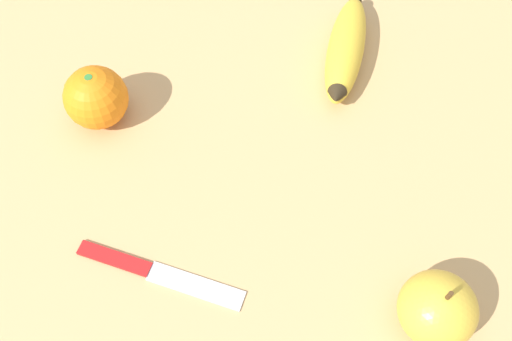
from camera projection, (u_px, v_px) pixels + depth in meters
The scene contains 5 objects.
ground_plane at pixel (200, 195), 0.68m from camera, with size 3.00×3.00×0.00m, color tan.
banana at pixel (346, 49), 0.76m from camera, with size 0.10×0.19×0.04m.
orange at pixel (96, 98), 0.70m from camera, with size 0.08×0.08×0.08m.
apple at pixel (437, 309), 0.58m from camera, with size 0.08×0.08×0.08m.
paring_knife at pixel (153, 271), 0.63m from camera, with size 0.18×0.10×0.01m.
Camera 1 is at (-0.03, 0.32, 0.60)m, focal length 42.00 mm.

